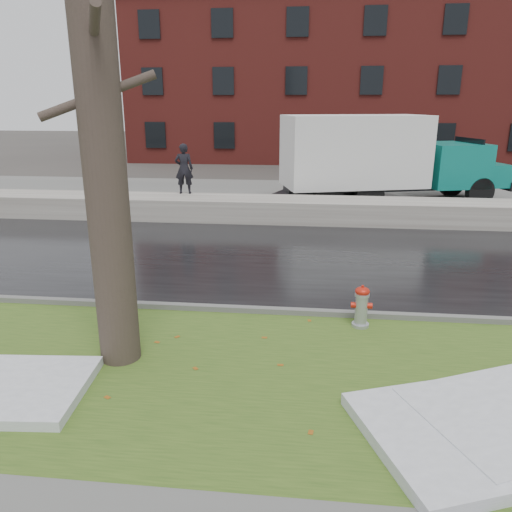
# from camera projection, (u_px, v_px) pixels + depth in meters

# --- Properties ---
(ground) EXTENTS (120.00, 120.00, 0.00)m
(ground) POSITION_uv_depth(u_px,v_px,m) (256.00, 339.00, 8.32)
(ground) COLOR #47423D
(ground) RESTS_ON ground
(verge) EXTENTS (60.00, 4.50, 0.04)m
(verge) POSITION_uv_depth(u_px,v_px,m) (246.00, 377.00, 7.13)
(verge) COLOR #32501A
(verge) RESTS_ON ground
(road) EXTENTS (60.00, 7.00, 0.03)m
(road) POSITION_uv_depth(u_px,v_px,m) (275.00, 258.00, 12.59)
(road) COLOR black
(road) RESTS_ON ground
(parking_lot) EXTENTS (60.00, 9.00, 0.03)m
(parking_lot) POSITION_uv_depth(u_px,v_px,m) (290.00, 197.00, 20.67)
(parking_lot) COLOR slate
(parking_lot) RESTS_ON ground
(curb) EXTENTS (60.00, 0.15, 0.14)m
(curb) POSITION_uv_depth(u_px,v_px,m) (262.00, 311.00, 9.25)
(curb) COLOR slate
(curb) RESTS_ON ground
(snowbank) EXTENTS (60.00, 1.60, 0.75)m
(snowbank) POSITION_uv_depth(u_px,v_px,m) (284.00, 210.00, 16.48)
(snowbank) COLOR #B7B4A8
(snowbank) RESTS_ON ground
(brick_building) EXTENTS (26.00, 12.00, 10.00)m
(brick_building) POSITION_uv_depth(u_px,v_px,m) (330.00, 84.00, 35.13)
(brick_building) COLOR maroon
(brick_building) RESTS_ON ground
(bg_tree_left) EXTENTS (1.40, 1.62, 6.50)m
(bg_tree_left) POSITION_uv_depth(u_px,v_px,m) (95.00, 110.00, 29.48)
(bg_tree_left) COLOR brown
(bg_tree_left) RESTS_ON ground
(bg_tree_center) EXTENTS (1.40, 1.62, 6.50)m
(bg_tree_center) POSITION_uv_depth(u_px,v_px,m) (208.00, 109.00, 32.66)
(bg_tree_center) COLOR brown
(bg_tree_center) RESTS_ON ground
(fire_hydrant) EXTENTS (0.37, 0.31, 0.76)m
(fire_hydrant) POSITION_uv_depth(u_px,v_px,m) (362.00, 305.00, 8.58)
(fire_hydrant) COLOR #A6A9AE
(fire_hydrant) RESTS_ON verge
(tree) EXTENTS (1.48, 1.70, 7.44)m
(tree) POSITION_uv_depth(u_px,v_px,m) (99.00, 102.00, 6.54)
(tree) COLOR brown
(tree) RESTS_ON verge
(box_truck) EXTENTS (10.05, 4.55, 3.34)m
(box_truck) POSITION_uv_depth(u_px,v_px,m) (380.00, 158.00, 18.93)
(box_truck) COLOR black
(box_truck) RESTS_ON ground
(worker) EXTENTS (0.68, 0.50, 1.70)m
(worker) POSITION_uv_depth(u_px,v_px,m) (184.00, 169.00, 17.05)
(worker) COLOR black
(worker) RESTS_ON snowbank
(snow_patch_near) EXTENTS (3.13, 2.78, 0.16)m
(snow_patch_near) POSITION_uv_depth(u_px,v_px,m) (479.00, 430.00, 5.81)
(snow_patch_near) COLOR silver
(snow_patch_near) RESTS_ON verge
(snow_patch_far) EXTENTS (2.32, 1.77, 0.14)m
(snow_patch_far) POSITION_uv_depth(u_px,v_px,m) (3.00, 389.00, 6.67)
(snow_patch_far) COLOR silver
(snow_patch_far) RESTS_ON verge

